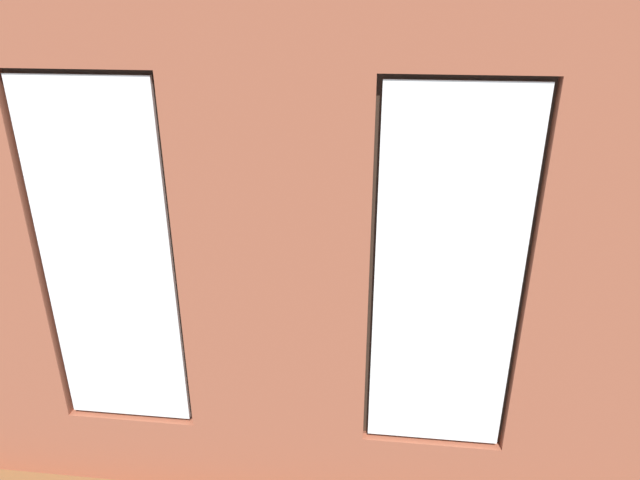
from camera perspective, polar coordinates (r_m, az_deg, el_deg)
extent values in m
cube|color=brown|center=(6.35, 0.07, -7.18)|extent=(6.60, 5.73, 0.10)
cube|color=#9E5138|center=(3.36, -4.70, -3.32)|extent=(1.12, 0.16, 3.36)
cube|color=#9E5138|center=(4.16, 10.68, -21.54)|extent=(0.87, 0.16, 0.56)
cube|color=#9E5138|center=(2.96, 15.02, 20.95)|extent=(0.87, 0.16, 0.53)
cube|color=white|center=(3.28, 12.56, -4.24)|extent=(0.81, 0.03, 2.22)
cube|color=#38281E|center=(3.34, 12.47, -3.77)|extent=(0.87, 0.04, 2.28)
cube|color=#9E5138|center=(4.44, -17.54, -18.86)|extent=(0.87, 0.16, 0.56)
cube|color=#9E5138|center=(3.35, -23.74, 20.08)|extent=(0.87, 0.16, 0.53)
cube|color=white|center=(3.64, -20.47, -2.40)|extent=(0.81, 0.03, 2.22)
cube|color=#38281E|center=(3.68, -20.08, -2.00)|extent=(0.87, 0.04, 2.28)
cube|color=#A87547|center=(4.09, -3.87, -17.26)|extent=(3.07, 0.24, 0.06)
cube|color=black|center=(3.32, -4.58, 2.06)|extent=(0.52, 0.03, 0.65)
cube|color=teal|center=(3.33, -4.53, 2.15)|extent=(0.46, 0.01, 0.59)
cube|color=silver|center=(6.50, -27.20, 7.49)|extent=(0.10, 4.73, 3.36)
cube|color=black|center=(4.94, -13.12, -14.35)|extent=(2.06, 0.85, 0.42)
cube|color=black|center=(4.46, -14.96, -12.77)|extent=(2.06, 0.24, 0.38)
cube|color=black|center=(4.55, -2.22, -12.46)|extent=(0.22, 0.85, 0.24)
cube|color=black|center=(5.13, -23.36, -10.09)|extent=(0.22, 0.85, 0.24)
cube|color=#232326|center=(4.70, -8.50, -12.02)|extent=(0.75, 0.65, 0.12)
cube|color=#232326|center=(4.95, -17.77, -10.96)|extent=(0.75, 0.65, 0.12)
cube|color=black|center=(6.31, 20.82, -6.38)|extent=(0.97, 1.77, 0.42)
cube|color=black|center=(6.24, 24.17, -3.11)|extent=(0.37, 1.72, 0.38)
cube|color=black|center=(6.80, 19.38, -1.00)|extent=(0.86, 0.28, 0.24)
cube|color=black|center=(5.56, 23.51, -7.37)|extent=(0.86, 0.28, 0.24)
cube|color=#232326|center=(6.44, 20.01, -2.90)|extent=(0.69, 0.63, 0.12)
cube|color=#232326|center=(5.91, 21.71, -5.62)|extent=(0.69, 0.63, 0.12)
cube|color=#A87547|center=(5.87, 0.99, -5.02)|extent=(1.59, 0.87, 0.04)
cube|color=#A87547|center=(6.28, 8.01, -5.35)|extent=(0.07, 0.07, 0.37)
cube|color=#A87547|center=(6.39, -5.26, -4.66)|extent=(0.07, 0.07, 0.37)
cube|color=#A87547|center=(5.64, 8.13, -9.00)|extent=(0.07, 0.07, 0.37)
cube|color=#A87547|center=(5.76, -6.74, -8.14)|extent=(0.07, 0.07, 0.37)
cylinder|color=#33567F|center=(5.95, 5.33, -3.93)|extent=(0.09, 0.09, 0.10)
cylinder|color=#B7333D|center=(5.71, 2.06, -5.02)|extent=(0.08, 0.08, 0.11)
cylinder|color=beige|center=(5.79, -3.84, -4.84)|extent=(0.11, 0.11, 0.08)
sphere|color=#3D8E42|center=(5.74, -3.87, -3.95)|extent=(0.13, 0.13, 0.13)
cube|color=#59595B|center=(5.97, -0.80, -4.16)|extent=(0.09, 0.18, 0.02)
cube|color=black|center=(5.85, 1.00, -4.75)|extent=(0.08, 0.18, 0.02)
cube|color=black|center=(6.54, -24.39, -5.25)|extent=(1.21, 0.42, 0.55)
cube|color=black|center=(6.41, -24.83, -2.87)|extent=(0.44, 0.20, 0.05)
cube|color=black|center=(6.38, -24.92, -2.42)|extent=(0.06, 0.04, 0.06)
cube|color=black|center=(6.26, -25.42, 0.27)|extent=(1.00, 0.04, 0.59)
cube|color=black|center=(6.28, -25.32, 0.35)|extent=(0.95, 0.01, 0.54)
cylinder|color=olive|center=(7.65, 2.01, 0.00)|extent=(0.48, 0.48, 0.28)
ellipsoid|color=silver|center=(7.52, 2.04, 2.28)|extent=(1.06, 1.06, 0.42)
ellipsoid|color=navy|center=(7.49, 1.45, 3.06)|extent=(0.44, 0.44, 0.18)
cylinder|color=brown|center=(4.75, 4.84, -16.59)|extent=(0.24, 0.24, 0.28)
cylinder|color=brown|center=(4.55, 4.99, -13.47)|extent=(0.04, 0.04, 0.37)
cone|color=#1E5B28|center=(4.35, 3.29, -9.52)|extent=(0.39, 0.15, 0.45)
cone|color=#1E5B28|center=(4.24, 4.15, -10.47)|extent=(0.32, 0.41, 0.45)
cone|color=#1E5B28|center=(4.21, 5.39, -11.41)|extent=(0.20, 0.46, 0.39)
cone|color=#1E5B28|center=(4.27, 6.53, -10.15)|extent=(0.38, 0.33, 0.46)
cone|color=#1E5B28|center=(4.39, 6.69, -9.18)|extent=(0.40, 0.31, 0.45)
cone|color=#1E5B28|center=(4.44, 5.34, -8.66)|extent=(0.17, 0.38, 0.46)
cone|color=#1E5B28|center=(4.48, 3.95, -8.92)|extent=(0.36, 0.44, 0.40)
cylinder|color=#9E5638|center=(4.97, 27.88, -17.33)|extent=(0.27, 0.27, 0.32)
cylinder|color=brown|center=(4.85, 28.35, -15.46)|extent=(0.04, 0.04, 0.09)
ellipsoid|color=#286B2D|center=(4.73, 28.84, -13.46)|extent=(0.41, 0.41, 0.33)
cylinder|color=#9E5638|center=(8.38, -14.65, 1.59)|extent=(0.31, 0.31, 0.33)
cylinder|color=brown|center=(8.28, -14.86, 3.55)|extent=(0.06, 0.06, 0.27)
cone|color=#286B2D|center=(8.25, -16.50, 5.67)|extent=(0.54, 0.19, 0.50)
cone|color=#286B2D|center=(8.10, -16.28, 5.61)|extent=(0.46, 0.47, 0.54)
cone|color=#286B2D|center=(7.98, -15.59, 5.05)|extent=(0.19, 0.56, 0.47)
cone|color=#286B2D|center=(8.00, -14.23, 5.34)|extent=(0.54, 0.45, 0.49)
cone|color=#286B2D|center=(8.18, -13.60, 5.84)|extent=(0.56, 0.36, 0.50)
cone|color=#286B2D|center=(8.28, -14.37, 6.29)|extent=(0.32, 0.49, 0.56)
cone|color=#286B2D|center=(8.39, -15.27, 6.03)|extent=(0.40, 0.56, 0.48)
cylinder|color=#47423D|center=(8.09, 19.12, 0.38)|extent=(0.40, 0.40, 0.38)
cylinder|color=brown|center=(7.96, 19.47, 2.78)|extent=(0.07, 0.07, 0.35)
cone|color=#3D8E42|center=(7.80, 18.44, 5.71)|extent=(0.53, 0.19, 0.58)
cone|color=#3D8E42|center=(7.67, 19.70, 5.41)|extent=(0.32, 0.50, 0.61)
cone|color=#3D8E42|center=(7.70, 20.87, 5.13)|extent=(0.41, 0.54, 0.58)
cone|color=#3D8E42|center=(7.93, 21.55, 5.12)|extent=(0.61, 0.21, 0.49)
cone|color=#3D8E42|center=(8.05, 20.57, 5.70)|extent=(0.48, 0.55, 0.53)
cone|color=#3D8E42|center=(8.03, 18.67, 5.76)|extent=(0.43, 0.60, 0.50)
cylinder|color=brown|center=(7.07, 7.64, -2.86)|extent=(0.13, 0.13, 0.15)
cylinder|color=brown|center=(7.02, 7.70, -1.94)|extent=(0.02, 0.02, 0.11)
ellipsoid|color=#3D8E42|center=(6.96, 7.76, -0.90)|extent=(0.20, 0.20, 0.17)
cylinder|color=#9E5638|center=(5.56, -24.54, -11.86)|extent=(0.32, 0.32, 0.34)
cylinder|color=brown|center=(5.37, -25.22, -8.55)|extent=(0.06, 0.06, 0.42)
cone|color=#1E5B28|center=(5.29, -27.57, -4.99)|extent=(0.45, 0.15, 0.41)
cone|color=#1E5B28|center=(5.12, -27.27, -5.49)|extent=(0.28, 0.42, 0.45)
cone|color=#1E5B28|center=(5.05, -26.02, -5.56)|extent=(0.31, 0.41, 0.46)
cone|color=#1E5B28|center=(5.11, -24.49, -4.97)|extent=(0.41, 0.16, 0.45)
cone|color=#1E5B28|center=(5.23, -24.63, -4.28)|extent=(0.33, 0.40, 0.46)
cone|color=#1E5B28|center=(5.32, -26.22, -4.23)|extent=(0.37, 0.40, 0.45)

